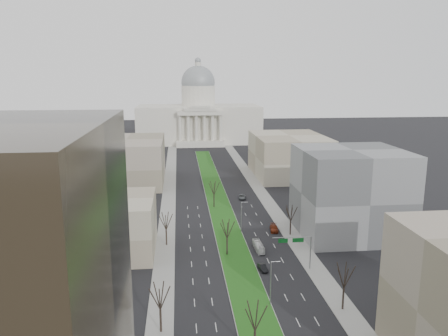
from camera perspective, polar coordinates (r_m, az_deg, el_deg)
ground at (r=148.74m, az=-0.54°, el=-5.16°), size 600.00×600.00×0.00m
median at (r=147.75m, az=-0.50°, el=-5.24°), size 8.00×222.03×0.20m
sidewalk_left at (r=124.55m, az=-7.57°, el=-8.73°), size 5.00×330.00×0.15m
sidewalk_right at (r=128.25m, az=8.43°, el=-8.13°), size 5.00×330.00×0.15m
capitol at (r=292.63m, az=-3.34°, el=6.63°), size 80.00×46.00×55.00m
building_beige_left at (r=114.41m, az=-15.64°, el=-7.31°), size 26.00×22.00×14.00m
building_grey_right at (r=127.04m, az=16.17°, el=-3.04°), size 28.00×26.00×24.00m
building_far_left at (r=186.05m, az=-12.53°, el=0.93°), size 30.00×40.00×18.00m
building_far_right at (r=195.76m, az=8.44°, el=1.64°), size 30.00×40.00×18.00m
tree_left_mid at (r=78.83m, az=-8.38°, el=-16.16°), size 5.40×5.40×9.72m
tree_left_far at (r=115.66m, az=-7.60°, el=-6.82°), size 5.28×5.28×9.50m
tree_right_mid at (r=87.71m, az=15.47°, el=-13.31°), size 5.52×5.52×9.94m
tree_right_far at (r=123.34m, az=8.73°, el=-5.80°), size 5.04×5.04×9.07m
tree_median_a at (r=72.67m, az=4.10°, el=-18.68°), size 5.40×5.40×9.72m
tree_median_b at (r=108.60m, az=0.41°, el=-7.90°), size 5.40×5.40×9.72m
tree_median_c at (r=146.65m, az=-1.33°, el=-2.57°), size 5.40×5.40×9.72m
streetlamp_median_b at (r=87.64m, az=6.16°, el=-14.64°), size 1.90×0.20×9.16m
streetlamp_median_c at (r=124.07m, az=2.29°, el=-6.39°), size 1.90×0.20×9.16m
mast_arm_signs at (r=102.61m, az=9.80°, el=-9.84°), size 9.12×0.24×8.09m
car_black at (r=103.32m, az=5.08°, el=-12.82°), size 1.96×4.28×1.36m
car_red at (r=127.61m, az=6.55°, el=-7.84°), size 2.91×5.71×1.59m
car_grey_far at (r=158.64m, az=2.39°, el=-3.79°), size 3.02×5.42×1.43m
box_van at (r=113.95m, az=4.53°, el=-10.16°), size 1.99×7.51×2.08m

